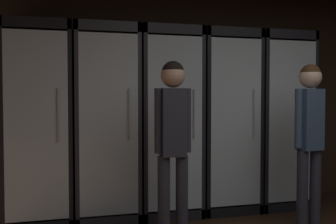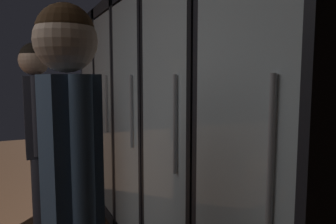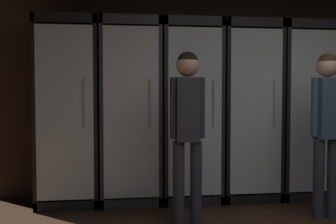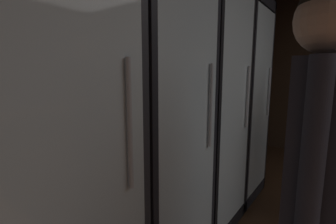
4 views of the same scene
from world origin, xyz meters
TOP-DOWN VIEW (x-y plane):
  - wall_back at (0.00, 3.03)m, footprint 6.00×0.06m
  - cooler_far_left at (-2.12, 2.72)m, footprint 0.65×0.63m
  - cooler_left at (-1.45, 2.72)m, footprint 0.65×0.63m
  - cooler_center at (-0.78, 2.72)m, footprint 0.65×0.63m
  - cooler_right at (-0.11, 2.72)m, footprint 0.65×0.63m
  - cooler_far_right at (0.56, 2.72)m, footprint 0.65×0.63m
  - shopper_near at (0.38, 1.81)m, footprint 0.34×0.21m
  - shopper_far at (-0.98, 1.78)m, footprint 0.32×0.21m

SIDE VIEW (x-z plane):
  - shopper_far at x=-0.98m, z-range 0.18..1.76m
  - shopper_near at x=0.38m, z-range 0.19..1.78m
  - cooler_right at x=-0.11m, z-range -0.02..1.99m
  - cooler_far_left at x=-2.12m, z-range -0.02..1.99m
  - cooler_left at x=-1.45m, z-range -0.02..2.00m
  - cooler_far_right at x=0.56m, z-range -0.02..2.00m
  - cooler_center at x=-0.78m, z-range -0.01..2.00m
  - wall_back at x=0.00m, z-range 0.00..2.80m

